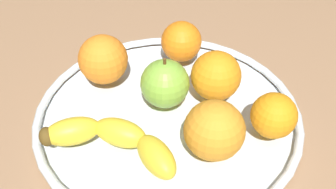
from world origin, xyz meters
The scene contains 9 objects.
ground_plane centered at (0.00, 0.00, -2.00)cm, with size 128.08×128.08×4.00cm, color #997453.
fruit_bowl centered at (0.00, 0.00, 0.92)cm, with size 38.89×38.89×1.80cm.
banana centered at (1.40, 10.26, 3.65)cm, with size 19.34×10.42×3.70cm.
apple centered at (1.39, -1.16, 5.36)cm, with size 7.11×7.11×7.91cm.
orange_back_right centered at (-3.70, -6.81, 5.50)cm, with size 7.41×7.41×7.41cm, color orange.
orange_front_left centered at (12.23, 0.04, 5.62)cm, with size 7.65×7.65×7.65cm, color orange.
orange_center centered at (-9.25, 2.91, 5.71)cm, with size 7.82×7.82×7.82cm, color orange.
orange_back_left centered at (-13.91, -4.71, 4.92)cm, with size 6.24×6.24×6.24cm, color orange.
orange_front_right centered at (5.69, -11.59, 5.14)cm, with size 6.69×6.69×6.69cm, color orange.
Camera 1 is at (-24.99, 34.55, 42.46)cm, focal length 43.30 mm.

